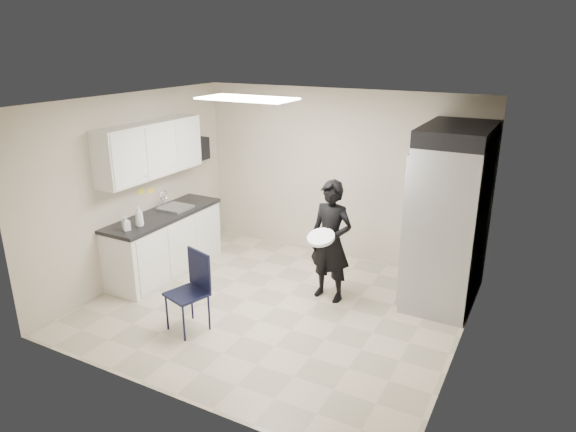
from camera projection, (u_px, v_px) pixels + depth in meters
The scene contains 21 objects.
floor at pixel (275, 307), 6.61m from camera, with size 4.50×4.50×0.00m, color #B8A790.
ceiling at pixel (273, 102), 5.77m from camera, with size 4.50×4.50×0.00m, color silver.
back_wall at pixel (338, 175), 7.86m from camera, with size 4.50×4.50×0.00m, color #BDB09B.
left_wall at pixel (135, 188), 7.19m from camera, with size 4.00×4.00×0.00m, color #BDB09B.
right_wall at pixel (468, 244), 5.19m from camera, with size 4.00×4.00×0.00m, color #BDB09B.
ceiling_panel at pixel (247, 99), 6.38m from camera, with size 1.20×0.60×0.02m, color white.
lower_counter at pixel (165, 244), 7.50m from camera, with size 0.60×1.90×0.86m, color silver.
countertop at pixel (163, 215), 7.36m from camera, with size 0.64×1.95×0.05m, color black.
sink at pixel (176, 211), 7.56m from camera, with size 0.42×0.40×0.14m, color gray.
faucet at pixel (164, 200), 7.60m from camera, with size 0.02×0.02×0.24m, color silver.
upper_cabinets at pixel (151, 149), 7.11m from camera, with size 0.35×1.80×0.75m, color silver.
towel_dispenser at pixel (199, 149), 8.16m from camera, with size 0.22×0.30×0.35m, color black.
notice_sticker_left at pixel (140, 191), 7.29m from camera, with size 0.00×0.12×0.07m, color yellow.
notice_sticker_right at pixel (150, 191), 7.47m from camera, with size 0.00×0.12×0.07m, color yellow.
commercial_fridge at pixel (449, 223), 6.52m from camera, with size 0.80×1.35×2.10m, color gray.
fridge_compressor at pixel (458, 133), 6.15m from camera, with size 0.80×1.35×0.20m, color black.
folding_chair at pixel (187, 294), 5.95m from camera, with size 0.41×0.41×0.93m, color black.
man_tuxedo at pixel (331, 241), 6.60m from camera, with size 0.59×0.39×1.61m, color black.
bucket_lid at pixel (321, 237), 6.37m from camera, with size 0.35×0.35×0.04m, color white.
soap_bottle_a at pixel (139, 216), 6.80m from camera, with size 0.11×0.11×0.28m, color white.
soap_bottle_b at pixel (126, 223), 6.66m from camera, with size 0.09×0.09×0.19m, color #AAA8B4.
Camera 1 is at (2.90, -5.11, 3.26)m, focal length 32.00 mm.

